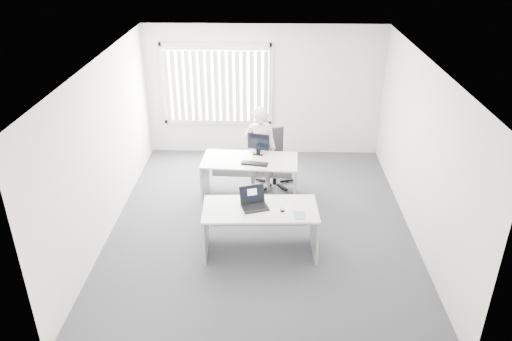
{
  "coord_description": "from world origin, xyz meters",
  "views": [
    {
      "loc": [
        0.12,
        -7.19,
        4.66
      ],
      "look_at": [
        -0.09,
        0.15,
        0.95
      ],
      "focal_mm": 35.0,
      "sensor_mm": 36.0,
      "label": 1
    }
  ],
  "objects_px": {
    "desk_near": "(260,220)",
    "office_chair": "(274,167)",
    "laptop": "(255,200)",
    "monitor": "(258,144)",
    "desk_far": "(250,170)",
    "person": "(260,149)"
  },
  "relations": [
    {
      "from": "desk_far",
      "to": "office_chair",
      "type": "relative_size",
      "value": 1.59
    },
    {
      "from": "monitor",
      "to": "office_chair",
      "type": "bearing_deg",
      "value": 68.13
    },
    {
      "from": "laptop",
      "to": "desk_far",
      "type": "bearing_deg",
      "value": 76.97
    },
    {
      "from": "desk_near",
      "to": "office_chair",
      "type": "xyz_separation_m",
      "value": [
        0.22,
        2.28,
        -0.22
      ]
    },
    {
      "from": "desk_far",
      "to": "office_chair",
      "type": "bearing_deg",
      "value": 56.26
    },
    {
      "from": "office_chair",
      "to": "person",
      "type": "bearing_deg",
      "value": -155.62
    },
    {
      "from": "office_chair",
      "to": "person",
      "type": "relative_size",
      "value": 0.66
    },
    {
      "from": "person",
      "to": "monitor",
      "type": "xyz_separation_m",
      "value": [
        -0.02,
        -0.12,
        0.15
      ]
    },
    {
      "from": "desk_far",
      "to": "laptop",
      "type": "relative_size",
      "value": 4.59
    },
    {
      "from": "person",
      "to": "desk_far",
      "type": "bearing_deg",
      "value": 61.77
    },
    {
      "from": "desk_far",
      "to": "office_chair",
      "type": "xyz_separation_m",
      "value": [
        0.44,
        0.59,
        -0.22
      ]
    },
    {
      "from": "desk_far",
      "to": "person",
      "type": "bearing_deg",
      "value": 66.39
    },
    {
      "from": "desk_near",
      "to": "office_chair",
      "type": "relative_size",
      "value": 1.59
    },
    {
      "from": "laptop",
      "to": "monitor",
      "type": "xyz_separation_m",
      "value": [
        0.0,
        1.93,
        0.05
      ]
    },
    {
      "from": "office_chair",
      "to": "monitor",
      "type": "distance_m",
      "value": 0.79
    },
    {
      "from": "desk_far",
      "to": "person",
      "type": "distance_m",
      "value": 0.47
    },
    {
      "from": "desk_far",
      "to": "monitor",
      "type": "relative_size",
      "value": 4.3
    },
    {
      "from": "person",
      "to": "laptop",
      "type": "xyz_separation_m",
      "value": [
        -0.03,
        -2.04,
        0.1
      ]
    },
    {
      "from": "desk_near",
      "to": "office_chair",
      "type": "height_order",
      "value": "office_chair"
    },
    {
      "from": "desk_near",
      "to": "office_chair",
      "type": "bearing_deg",
      "value": 82.07
    },
    {
      "from": "desk_far",
      "to": "monitor",
      "type": "bearing_deg",
      "value": 60.08
    },
    {
      "from": "desk_near",
      "to": "laptop",
      "type": "xyz_separation_m",
      "value": [
        -0.08,
        -0.01,
        0.37
      ]
    }
  ]
}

